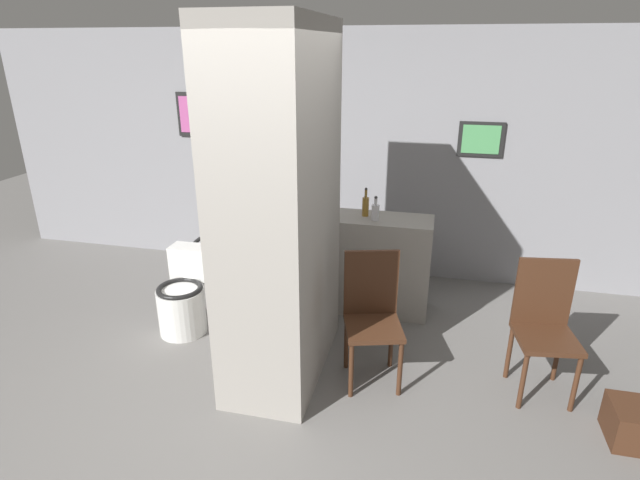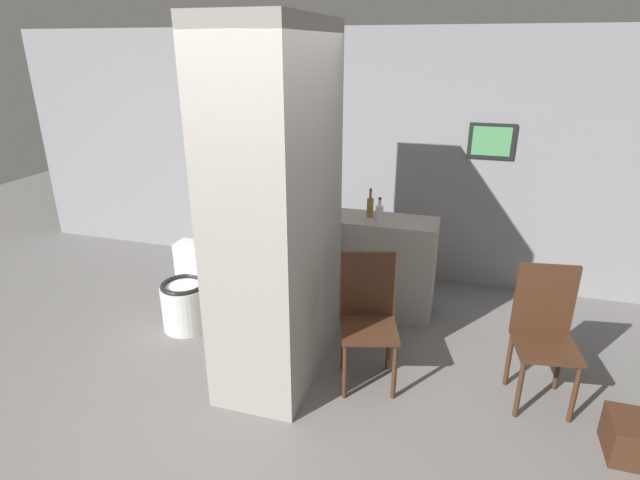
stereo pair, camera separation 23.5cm
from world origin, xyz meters
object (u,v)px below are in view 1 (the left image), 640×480
Objects in this scene: bicycle at (264,266)px; bottle_tall at (366,206)px; toilet at (184,298)px; chair_by_doorway at (544,323)px; chair_near_pillar at (372,312)px.

bicycle is 6.19× the size of bottle_tall.
chair_by_doorway reaches higher than toilet.
bottle_tall is at bearing 138.32° from chair_by_doorway.
chair_by_doorway is 3.70× the size of bottle_tall.
bicycle is at bearing -179.37° from bottle_tall.
bicycle is (-1.24, 1.08, -0.22)m from chair_near_pillar.
chair_by_doorway is at bearing -3.18° from toilet.
bottle_tall is (-1.46, 0.96, 0.49)m from chair_by_doorway.
bottle_tall is at bearing 85.68° from chair_near_pillar.
bicycle is at bearing 58.18° from toilet.
bottle_tall reaches higher than chair_near_pillar.
toilet is 0.72× the size of chair_near_pillar.
chair_by_doorway is at bearing -33.33° from bottle_tall.
chair_near_pillar is at bearing -41.18° from bicycle.
chair_by_doorway is (1.23, 0.14, 0.00)m from chair_near_pillar.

